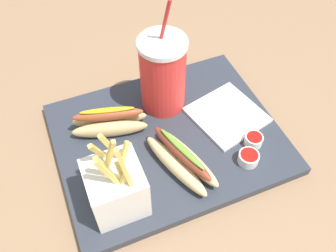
{
  "coord_description": "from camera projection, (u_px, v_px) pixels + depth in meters",
  "views": [
    {
      "loc": [
        -0.17,
        -0.41,
        0.61
      ],
      "look_at": [
        0.0,
        0.0,
        0.05
      ],
      "focal_mm": 38.91,
      "sensor_mm": 36.0,
      "label": 1
    }
  ],
  "objects": [
    {
      "name": "ketchup_cup_1",
      "position": [
        254.0,
        140.0,
        0.72
      ],
      "size": [
        0.04,
        0.04,
        0.02
      ],
      "color": "white",
      "rests_on": "food_tray"
    },
    {
      "name": "ketchup_cup_2",
      "position": [
        249.0,
        158.0,
        0.69
      ],
      "size": [
        0.04,
        0.04,
        0.02
      ],
      "color": "white",
      "rests_on": "food_tray"
    },
    {
      "name": "hot_dog_1",
      "position": [
        181.0,
        159.0,
        0.67
      ],
      "size": [
        0.11,
        0.18,
        0.06
      ],
      "color": "#E5C689",
      "rests_on": "food_tray"
    },
    {
      "name": "food_tray",
      "position": [
        168.0,
        138.0,
        0.75
      ],
      "size": [
        0.44,
        0.36,
        0.02
      ],
      "primitive_type": "cube",
      "color": "#2D333D",
      "rests_on": "ground_plane"
    },
    {
      "name": "hot_dog_2",
      "position": [
        109.0,
        122.0,
        0.73
      ],
      "size": [
        0.16,
        0.09,
        0.06
      ],
      "color": "#DBB775",
      "rests_on": "food_tray"
    },
    {
      "name": "fries_basket",
      "position": [
        116.0,
        187.0,
        0.61
      ],
      "size": [
        0.09,
        0.09,
        0.18
      ],
      "color": "white",
      "rests_on": "food_tray"
    },
    {
      "name": "napkin_stack",
      "position": [
        227.0,
        115.0,
        0.77
      ],
      "size": [
        0.16,
        0.16,
        0.01
      ],
      "primitive_type": "cube",
      "rotation": [
        0.0,
        0.0,
        0.24
      ],
      "color": "white",
      "rests_on": "food_tray"
    },
    {
      "name": "ground_plane",
      "position": [
        168.0,
        144.0,
        0.76
      ],
      "size": [
        2.4,
        2.4,
        0.02
      ],
      "primitive_type": "cube",
      "color": "#8C6B4C"
    },
    {
      "name": "soda_cup",
      "position": [
        163.0,
        74.0,
        0.73
      ],
      "size": [
        0.1,
        0.1,
        0.26
      ],
      "color": "red",
      "rests_on": "food_tray"
    }
  ]
}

